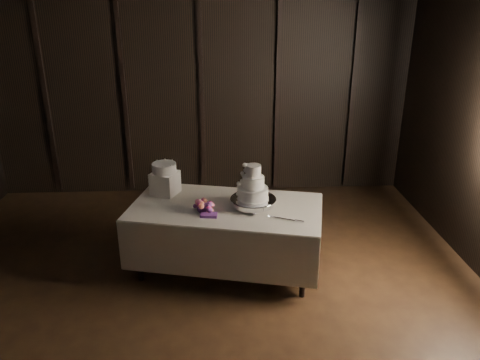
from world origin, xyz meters
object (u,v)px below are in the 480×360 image
display_table (226,235)px  small_cake (164,168)px  cake_stand (253,202)px  box_pedestal (165,183)px  wedding_cake (251,186)px  bouquet (204,206)px

display_table → small_cake: bearing=163.8°
display_table → cake_stand: (0.29, -0.03, 0.39)m
box_pedestal → small_cake: small_cake is taller
wedding_cake → bouquet: wedding_cake is taller
bouquet → small_cake: small_cake is taller
wedding_cake → bouquet: (-0.48, -0.08, -0.18)m
wedding_cake → small_cake: bearing=179.8°
box_pedestal → small_cake: size_ratio=0.99×
display_table → bouquet: (-0.22, -0.12, 0.40)m
wedding_cake → cake_stand: bearing=53.5°
bouquet → cake_stand: bearing=10.7°
wedding_cake → box_pedestal: wedding_cake is taller
bouquet → wedding_cake: bearing=9.5°
bouquet → small_cake: (-0.44, 0.49, 0.24)m
display_table → bouquet: size_ratio=5.80×
wedding_cake → box_pedestal: bearing=179.8°
box_pedestal → small_cake: (0.00, 0.00, 0.18)m
box_pedestal → small_cake: 0.18m
bouquet → box_pedestal: (-0.44, 0.49, 0.07)m
small_cake → bouquet: bearing=-48.4°
bouquet → box_pedestal: size_ratio=1.44×
display_table → cake_stand: size_ratio=4.49×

